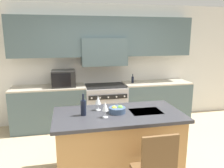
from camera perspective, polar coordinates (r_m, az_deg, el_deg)
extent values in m
cube|color=silver|center=(5.14, -2.49, 5.23)|extent=(10.00, 0.06, 2.70)
cube|color=#4C6066|center=(4.90, -2.18, 12.22)|extent=(4.00, 0.34, 0.85)
cube|color=#4C6066|center=(4.88, -2.08, 8.40)|extent=(1.00, 0.40, 0.60)
cube|color=#4C6066|center=(4.95, -15.94, -6.17)|extent=(1.55, 0.62, 0.91)
cube|color=#B2A893|center=(4.83, -16.26, -0.89)|extent=(1.55, 0.62, 0.03)
cube|color=#4C6066|center=(5.34, 11.32, -4.58)|extent=(1.55, 0.62, 0.91)
cube|color=#B2A893|center=(5.23, 11.54, 0.34)|extent=(1.55, 0.62, 0.03)
cube|color=#B7B7BC|center=(4.98, -1.73, -5.58)|extent=(0.90, 0.66, 0.90)
cube|color=black|center=(4.86, -1.76, -0.44)|extent=(0.86, 0.61, 0.01)
cube|color=black|center=(4.58, -1.00, -3.42)|extent=(0.83, 0.02, 0.09)
cylinder|color=silver|center=(4.52, -5.35, -3.69)|extent=(0.04, 0.02, 0.04)
cylinder|color=silver|center=(4.54, -3.15, -3.58)|extent=(0.04, 0.02, 0.04)
cylinder|color=silver|center=(4.57, -0.97, -3.46)|extent=(0.04, 0.02, 0.04)
cylinder|color=silver|center=(4.60, 1.17, -3.34)|extent=(0.04, 0.02, 0.04)
cylinder|color=silver|center=(4.64, 3.28, -3.22)|extent=(0.04, 0.02, 0.04)
cube|color=black|center=(4.77, -12.52, 1.48)|extent=(0.49, 0.41, 0.35)
cube|color=black|center=(4.57, -13.09, 0.98)|extent=(0.38, 0.01, 0.28)
cube|color=#B7844C|center=(3.28, 1.64, -15.64)|extent=(1.69, 0.85, 0.88)
cube|color=#333338|center=(3.09, 1.69, -8.02)|extent=(1.80, 0.92, 0.04)
cube|color=#2D2D30|center=(3.20, 8.81, -7.14)|extent=(0.44, 0.32, 0.01)
cylinder|color=#B2B2B7|center=(3.37, 7.68, -6.04)|extent=(0.02, 0.02, 0.00)
cube|color=brown|center=(2.44, 12.35, -18.51)|extent=(0.40, 0.04, 0.51)
cylinder|color=black|center=(3.00, -7.49, -6.19)|extent=(0.07, 0.07, 0.21)
cylinder|color=black|center=(2.96, -7.57, -3.45)|extent=(0.03, 0.03, 0.09)
cylinder|color=white|center=(2.93, -1.78, -8.65)|extent=(0.08, 0.08, 0.01)
cylinder|color=white|center=(2.92, -1.78, -7.80)|extent=(0.01, 0.01, 0.09)
cone|color=white|center=(2.88, -1.80, -5.84)|extent=(0.08, 0.08, 0.12)
cylinder|color=white|center=(3.22, -3.63, -6.76)|extent=(0.08, 0.08, 0.01)
cylinder|color=white|center=(3.20, -3.65, -5.98)|extent=(0.01, 0.01, 0.09)
cone|color=white|center=(3.17, -3.67, -4.18)|extent=(0.08, 0.08, 0.12)
cylinder|color=#384C6B|center=(3.09, 1.38, -6.83)|extent=(0.23, 0.23, 0.08)
sphere|color=gold|center=(3.07, 0.57, -6.36)|extent=(0.07, 0.07, 0.07)
sphere|color=#66A83D|center=(3.09, 2.18, -6.27)|extent=(0.08, 0.08, 0.08)
cylinder|color=black|center=(5.05, 5.41, 1.12)|extent=(0.05, 0.05, 0.14)
cylinder|color=black|center=(5.03, 5.43, 2.24)|extent=(0.02, 0.02, 0.06)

